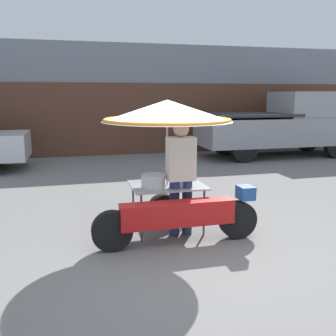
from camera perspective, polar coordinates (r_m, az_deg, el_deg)
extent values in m
plane|color=slate|center=(4.93, 4.85, -12.22)|extent=(36.00, 36.00, 0.00)
cube|color=gray|center=(13.26, -7.99, 10.32)|extent=(28.00, 2.00, 3.54)
cube|color=#563323|center=(12.26, -7.35, 7.37)|extent=(23.80, 0.06, 2.30)
cylinder|color=black|center=(5.27, 10.58, -7.76)|extent=(0.52, 0.14, 0.52)
cylinder|color=black|center=(4.83, -8.52, -9.47)|extent=(0.52, 0.14, 0.52)
cube|color=red|center=(4.93, 1.48, -6.95)|extent=(1.52, 0.24, 0.32)
cube|color=#234C93|center=(5.20, 11.74, -3.68)|extent=(0.20, 0.24, 0.18)
cylinder|color=black|center=(5.72, -0.74, -6.30)|extent=(0.47, 0.14, 0.47)
cylinder|color=#515156|center=(5.28, 5.50, -6.78)|extent=(0.03, 0.03, 0.66)
cylinder|color=#515156|center=(5.90, 3.22, -4.79)|extent=(0.03, 0.03, 0.66)
cylinder|color=#515156|center=(5.06, -4.06, -7.57)|extent=(0.03, 0.03, 0.66)
cylinder|color=#515156|center=(5.71, -5.33, -5.39)|extent=(0.03, 0.03, 0.66)
cube|color=#9E9EA3|center=(5.38, -0.13, -2.62)|extent=(1.04, 0.81, 0.02)
cylinder|color=#B2B2B7|center=(5.29, -0.14, 2.24)|extent=(0.03, 0.03, 0.90)
cone|color=white|center=(5.23, -0.14, 8.74)|extent=(1.82, 1.82, 0.30)
torus|color=orange|center=(5.23, -0.14, 7.34)|extent=(1.78, 1.78, 0.05)
cylinder|color=#B7B7BC|center=(5.17, -2.27, -2.03)|extent=(0.34, 0.34, 0.19)
cylinder|color=silver|center=(5.29, 2.11, -1.69)|extent=(0.28, 0.28, 0.19)
cylinder|color=navy|center=(5.24, 0.99, -6.11)|extent=(0.14, 0.14, 0.79)
cylinder|color=navy|center=(5.29, 2.88, -5.96)|extent=(0.14, 0.14, 0.79)
cube|color=beige|center=(5.10, 1.99, 1.41)|extent=(0.38, 0.22, 0.59)
sphere|color=tan|center=(5.05, 2.02, 5.94)|extent=(0.21, 0.21, 0.21)
cylinder|color=black|center=(13.91, 20.47, 4.06)|extent=(0.78, 0.24, 0.78)
cylinder|color=black|center=(11.05, 11.57, 2.86)|extent=(0.78, 0.24, 0.78)
cylinder|color=black|center=(12.41, 8.55, 3.86)|extent=(0.78, 0.24, 0.78)
cube|color=#939399|center=(12.40, 16.64, 5.46)|extent=(5.19, 1.77, 0.84)
cube|color=#939399|center=(12.80, 20.08, 9.09)|extent=(1.76, 1.63, 0.80)
cube|color=#2D2D33|center=(11.86, 12.43, 7.94)|extent=(2.70, 1.70, 0.08)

